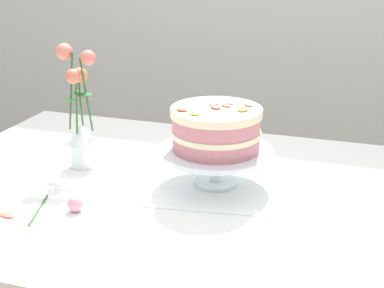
# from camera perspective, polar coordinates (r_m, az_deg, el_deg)

# --- Properties ---
(dining_table) EXTENTS (1.40, 1.00, 0.74)m
(dining_table) POSITION_cam_1_polar(r_m,az_deg,el_deg) (1.49, -1.76, -8.00)
(dining_table) COLOR white
(dining_table) RESTS_ON ground
(linen_napkin) EXTENTS (0.36, 0.36, 0.00)m
(linen_napkin) POSITION_cam_1_polar(r_m,az_deg,el_deg) (1.49, 2.32, -4.05)
(linen_napkin) COLOR white
(linen_napkin) RESTS_ON dining_table
(cake_stand) EXTENTS (0.29, 0.29, 0.10)m
(cake_stand) POSITION_cam_1_polar(r_m,az_deg,el_deg) (1.46, 2.36, -1.12)
(cake_stand) COLOR silver
(cake_stand) RESTS_ON linen_napkin
(layer_cake) EXTENTS (0.23, 0.23, 0.11)m
(layer_cake) POSITION_cam_1_polar(r_m,az_deg,el_deg) (1.44, 2.40, 1.55)
(layer_cake) COLOR #CC7A84
(layer_cake) RESTS_ON cake_stand
(flower_vase) EXTENTS (0.11, 0.09, 0.34)m
(flower_vase) POSITION_cam_1_polar(r_m,az_deg,el_deg) (1.60, -11.00, 2.05)
(flower_vase) COLOR silver
(flower_vase) RESTS_ON dining_table
(fallen_rose) EXTENTS (0.13, 0.15, 0.04)m
(fallen_rose) POSITION_cam_1_polar(r_m,az_deg,el_deg) (1.38, -11.71, -5.85)
(fallen_rose) COLOR #2D6028
(fallen_rose) RESTS_ON dining_table
(loose_petal_0) EXTENTS (0.05, 0.03, 0.01)m
(loose_petal_0) POSITION_cam_1_polar(r_m,az_deg,el_deg) (1.40, -17.87, -6.70)
(loose_petal_0) COLOR #E56B51
(loose_petal_0) RESTS_ON dining_table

